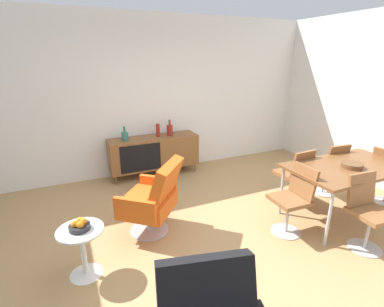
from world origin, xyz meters
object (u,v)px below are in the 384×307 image
Objects in this scene: vase_ceramic_small at (158,130)px; dining_chair_front_left at (367,210)px; sideboard at (154,152)px; lounge_chair_red at (153,198)px; dining_table at (348,169)px; fruit_bowl at (80,225)px; dining_chair_back_left at (295,174)px; vase_sculptural_dark at (125,136)px; side_table_round at (83,247)px; wooden_bowl_on_table at (352,165)px; dining_chair_near_window at (294,197)px; dining_chair_back_right at (329,167)px; vase_cobalt at (170,130)px.

dining_chair_front_left is (1.46, -3.00, -0.37)m from vase_ceramic_small.
lounge_chair_red is at bearing -107.22° from sideboard.
dining_table is 3.30m from fruit_bowl.
dining_chair_back_left is 4.28× the size of fruit_bowl.
side_table_round is (-0.89, -2.19, -0.48)m from vase_sculptural_dark.
sideboard is 3.14m from wooden_bowl_on_table.
sideboard is 3.08× the size of side_table_round.
vase_ceramic_small reaches higher than dining_table.
wooden_bowl_on_table is (2.37, -2.50, -0.03)m from vase_sculptural_dark.
dining_chair_near_window is 1.36m from dining_chair_back_right.
dining_chair_back_left is (1.46, -1.89, -0.37)m from vase_ceramic_small.
lounge_chair_red is at bearing 149.33° from dining_chair_front_left.
dining_chair_back_left is 0.78m from dining_chair_near_window.
wooden_bowl_on_table is at bearing -62.69° from dining_chair_back_left.
wooden_bowl_on_table is at bearing -58.14° from vase_cobalt.
fruit_bowl is at bearing 173.84° from dining_chair_near_window.
lounge_chair_red is 0.96m from side_table_round.
lounge_chair_red is 0.95m from fruit_bowl.
dining_chair_near_window and dining_chair_back_right have the same top height.
dining_chair_near_window is 4.28× the size of fruit_bowl.
fruit_bowl is (-2.94, 0.82, 0.09)m from dining_chair_front_left.
vase_cobalt is 0.22m from vase_ceramic_small.
dining_chair_front_left is 3.06m from side_table_round.
lounge_chair_red is at bearing 26.97° from side_table_round.
lounge_chair_red reaches higher than side_table_round.
wooden_bowl_on_table is 0.30× the size of dining_chair_near_window.
vase_cobalt is 0.55× the size of side_table_round.
lounge_chair_red is (-0.54, -1.76, 0.03)m from sideboard.
side_table_round is at bearing -174.13° from dining_chair_back_left.
vase_sculptural_dark is at bearing 121.67° from dining_chair_near_window.
fruit_bowl is at bearing 175.53° from dining_table.
lounge_chair_red reaches higher than dining_chair_near_window.
vase_cobalt is 2.79m from fruit_bowl.
sideboard is 6.82× the size of vase_ceramic_small.
vase_sculptural_dark is 0.95× the size of wooden_bowl_on_table.
vase_ceramic_small is at bearing 125.40° from wooden_bowl_on_table.
dining_table is 3.08× the size of side_table_round.
dining_chair_front_left reaches higher than side_table_round.
dining_chair_near_window is 0.90× the size of lounge_chair_red.
dining_chair_back_left is 1.00× the size of dining_chair_near_window.
dining_chair_front_left is (-0.32, -0.50, -0.30)m from wooden_bowl_on_table.
dining_chair_back_left is at bearing 45.98° from dining_chair_near_window.
dining_chair_front_left is 3.06m from fruit_bowl.
dining_chair_front_left is at bearing -30.67° from lounge_chair_red.
vase_sculptural_dark reaches higher than dining_chair_near_window.
vase_cobalt is at bearing 105.85° from dining_chair_near_window.
side_table_round is at bearing -153.03° from lounge_chair_red.
vase_ceramic_small is 0.27× the size of dining_chair_front_left.
vase_ceramic_small is (-0.22, -0.00, 0.01)m from vase_cobalt.
dining_chair_back_right is 3.65m from fruit_bowl.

